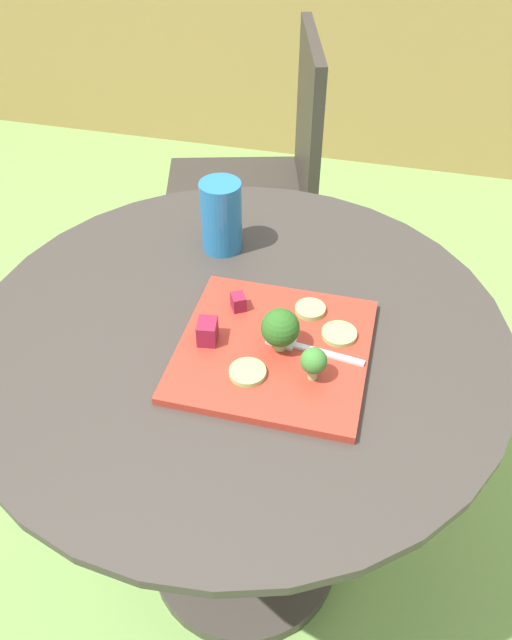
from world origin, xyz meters
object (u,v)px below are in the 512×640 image
object	(u,v)px
fork	(305,348)
patio_chair	(269,169)
salad_plate	(274,349)
drinking_glass	(221,220)

from	to	relation	value
fork	patio_chair	bearing A→B (deg)	106.08
salad_plate	drinking_glass	world-z (taller)	drinking_glass
drinking_glass	fork	size ratio (longest dim) A/B	0.87
drinking_glass	fork	bearing A→B (deg)	-50.39
patio_chair	fork	world-z (taller)	patio_chair
patio_chair	salad_plate	distance (m)	1.02
salad_plate	fork	bearing A→B (deg)	6.54
salad_plate	drinking_glass	bearing A→B (deg)	121.74
patio_chair	fork	bearing A→B (deg)	-73.92
salad_plate	fork	xyz separation A→B (m)	(0.05, 0.01, 0.01)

